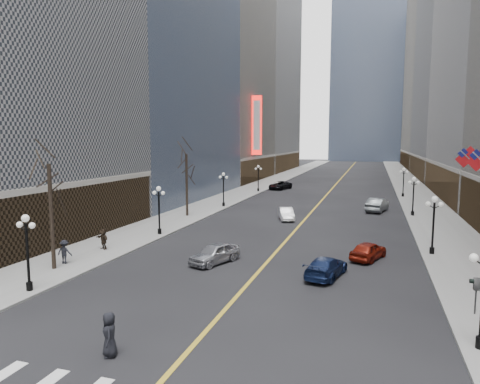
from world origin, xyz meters
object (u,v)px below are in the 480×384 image
Objects in this scene: streetlamp_west_3 at (258,175)px; car_nb_far at (280,185)px; car_nb_mid at (286,214)px; car_sb_far at (377,205)px; car_sb_mid at (368,250)px; streetlamp_west_0 at (27,245)px; streetlamp_west_1 at (159,205)px; car_sb_near at (326,267)px; streetlamp_east_3 at (404,179)px; streetlamp_east_1 at (434,219)px; car_nb_near at (215,253)px; streetlamp_east_2 at (413,192)px; streetlamp_west_2 at (223,186)px.

streetlamp_west_3 is 6.16m from car_nb_far.
streetlamp_west_3 is at bearing 93.34° from car_nb_mid.
car_sb_mid is at bearing 101.34° from car_sb_far.
streetlamp_west_0 is 1.00× the size of streetlamp_west_1.
car_sb_mid is (2.58, 5.14, 0.02)m from car_sb_near.
car_sb_far is (19.65, -15.46, -2.04)m from streetlamp_west_3.
car_sb_near is (-7.30, -43.76, -2.24)m from streetlamp_east_3.
streetlamp_east_1 is at bearing -46.37° from car_nb_far.
car_nb_near is (8.20, 9.01, -2.17)m from streetlamp_west_0.
streetlamp_west_1 is 18.19m from car_sb_near.
streetlamp_east_2 is at bearing -81.49° from car_sb_mid.
streetlamp_east_1 and streetlamp_west_0 have the same top height.
streetlamp_east_2 and streetlamp_west_3 have the same top height.
streetlamp_east_3 is 0.99× the size of car_sb_near.
streetlamp_east_1 is 0.99× the size of car_sb_near.
streetlamp_east_1 and streetlamp_west_3 have the same top height.
streetlamp_east_2 reaches higher than car_nb_near.
streetlamp_east_3 is (0.00, 36.00, 0.00)m from streetlamp_east_1.
streetlamp_east_2 is at bearing -90.00° from streetlamp_east_3.
car_sb_mid is (-4.72, -38.62, -2.22)m from streetlamp_east_3.
car_nb_far is 50.64m from car_sb_near.
car_sb_far is (-3.95, 2.54, -2.04)m from streetlamp_east_2.
car_nb_mid is at bearing -33.36° from streetlamp_west_2.
car_nb_far is (2.80, 57.05, -2.14)m from streetlamp_west_0.
streetlamp_west_2 is at bearing -45.50° from car_sb_near.
streetlamp_west_0 reaches higher than car_sb_far.
car_sb_near is (13.50, -48.81, -0.10)m from car_nb_far.
streetlamp_west_1 is at bearing -90.00° from streetlamp_west_3.
streetlamp_west_0 is at bearing 56.73° from car_sb_mid.
streetlamp_east_3 is 1.00× the size of streetlamp_west_1.
streetlamp_west_2 is 0.99× the size of car_sb_near.
streetlamp_east_3 is at bearing 3.12° from car_nb_far.
car_nb_far is (-20.80, 5.05, -2.14)m from streetlamp_east_3.
car_nb_near is (8.20, -24.99, -2.17)m from streetlamp_west_2.
car_sb_mid is at bearing -104.51° from car_sb_near.
streetlamp_west_0 is 0.87× the size of car_sb_far.
car_nb_near is (-15.40, -24.99, -2.17)m from streetlamp_east_2.
streetlamp_west_2 is at bearing 20.60° from car_sb_far.
car_sb_far is at bearing -33.84° from car_nb_far.
streetlamp_east_1 is 0.83× the size of car_nb_far.
streetlamp_east_3 is at bearing -91.11° from car_sb_far.
car_nb_mid is (9.80, 11.55, -2.22)m from streetlamp_west_1.
streetlamp_east_3 is 45.72m from car_nb_near.
car_nb_mid is at bearing -35.94° from car_sb_mid.
car_nb_far is at bearing 86.10° from streetlamp_west_1.
streetlamp_east_2 is 1.00× the size of streetlamp_east_3.
streetlamp_east_2 is at bearing 0.00° from streetlamp_west_2.
streetlamp_east_1 is 1.00× the size of streetlamp_east_2.
car_nb_near is at bearing -66.82° from car_nb_far.
car_nb_far is at bearing -62.36° from car_sb_near.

